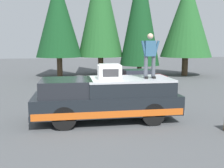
# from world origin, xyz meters

# --- Properties ---
(ground_plane) EXTENTS (90.00, 90.00, 0.00)m
(ground_plane) POSITION_xyz_m (0.00, 0.00, 0.00)
(ground_plane) COLOR #4C4F51
(pickup_truck) EXTENTS (2.01, 5.54, 1.65)m
(pickup_truck) POSITION_xyz_m (0.12, -0.49, 0.87)
(pickup_truck) COLOR black
(pickup_truck) RESTS_ON ground
(compressor_unit) EXTENTS (0.65, 0.84, 0.56)m
(compressor_unit) POSITION_xyz_m (-0.02, -0.58, 1.93)
(compressor_unit) COLOR silver
(compressor_unit) RESTS_ON pickup_truck
(person_on_truck_bed) EXTENTS (0.29, 0.72, 1.69)m
(person_on_truck_bed) POSITION_xyz_m (-0.09, -2.12, 2.55)
(person_on_truck_bed) COLOR #4C515B
(person_on_truck_bed) RESTS_ON pickup_truck
(parked_car_maroon) EXTENTS (1.64, 4.10, 1.16)m
(parked_car_maroon) POSITION_xyz_m (8.00, -3.72, 0.58)
(parked_car_maroon) COLOR maroon
(parked_car_maroon) RESTS_ON ground
(conifer_far_left) EXTENTS (4.66, 4.66, 8.81)m
(conifer_far_left) POSITION_xyz_m (13.07, -9.73, 5.27)
(conifer_far_left) COLOR #4C3826
(conifer_far_left) RESTS_ON ground
(conifer_left) EXTENTS (3.61, 3.61, 10.48)m
(conifer_left) POSITION_xyz_m (13.33, -5.40, 5.74)
(conifer_left) COLOR #4C3826
(conifer_left) RESTS_ON ground
(conifer_center_left) EXTENTS (4.24, 4.24, 11.06)m
(conifer_center_left) POSITION_xyz_m (14.75, -1.98, 6.39)
(conifer_center_left) COLOR #4C3826
(conifer_center_left) RESTS_ON ground
(conifer_center_right) EXTENTS (4.08, 4.08, 8.88)m
(conifer_center_right) POSITION_xyz_m (14.20, 1.84, 5.31)
(conifer_center_right) COLOR #4C3826
(conifer_center_right) RESTS_ON ground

